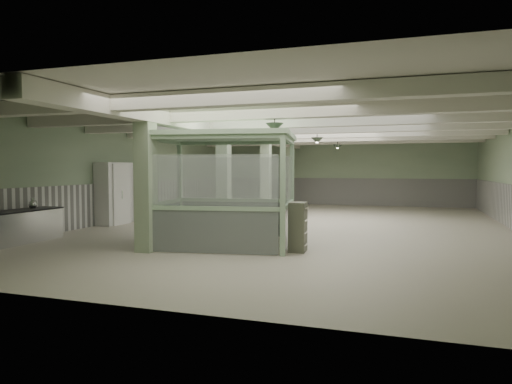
% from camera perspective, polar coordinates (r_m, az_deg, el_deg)
% --- Properties ---
extents(floor, '(20.00, 20.00, 0.00)m').
position_cam_1_polar(floor, '(16.28, 5.50, -4.29)').
color(floor, beige).
rests_on(floor, ground).
extents(ceiling, '(14.00, 20.00, 0.02)m').
position_cam_1_polar(ceiling, '(16.23, 5.57, 8.42)').
color(ceiling, beige).
rests_on(ceiling, wall_back).
extents(wall_back, '(14.00, 0.02, 3.60)m').
position_cam_1_polar(wall_back, '(26.00, 10.45, 2.37)').
color(wall_back, '#9EB691').
rests_on(wall_back, floor).
extents(wall_front, '(14.00, 0.02, 3.60)m').
position_cam_1_polar(wall_front, '(6.79, -13.64, 0.70)').
color(wall_front, '#9EB691').
rests_on(wall_front, floor).
extents(wall_left, '(0.02, 20.00, 3.60)m').
position_cam_1_polar(wall_left, '(18.98, -15.55, 2.10)').
color(wall_left, '#9EB691').
rests_on(wall_left, floor).
extents(wainscot_left, '(0.05, 19.90, 1.50)m').
position_cam_1_polar(wainscot_left, '(19.01, -15.44, -1.07)').
color(wainscot_left, white).
rests_on(wainscot_left, floor).
extents(wainscot_back, '(13.90, 0.05, 1.50)m').
position_cam_1_polar(wainscot_back, '(26.01, 10.42, 0.06)').
color(wainscot_back, white).
rests_on(wainscot_back, floor).
extents(girder, '(0.45, 19.90, 0.40)m').
position_cam_1_polar(girder, '(16.94, -2.78, 7.46)').
color(girder, silver).
rests_on(girder, ceiling).
extents(beam_a, '(13.90, 0.35, 0.32)m').
position_cam_1_polar(beam_a, '(9.10, -5.22, 11.56)').
color(beam_a, silver).
rests_on(beam_a, ceiling).
extents(beam_b, '(13.90, 0.35, 0.32)m').
position_cam_1_polar(beam_b, '(11.41, -0.11, 9.83)').
color(beam_b, silver).
rests_on(beam_b, ceiling).
extents(beam_c, '(13.90, 0.35, 0.32)m').
position_cam_1_polar(beam_c, '(13.79, 3.23, 8.64)').
color(beam_c, silver).
rests_on(beam_c, ceiling).
extents(beam_d, '(13.90, 0.35, 0.32)m').
position_cam_1_polar(beam_d, '(16.21, 5.56, 7.79)').
color(beam_d, silver).
rests_on(beam_d, ceiling).
extents(beam_e, '(13.90, 0.35, 0.32)m').
position_cam_1_polar(beam_e, '(18.65, 7.28, 7.15)').
color(beam_e, silver).
rests_on(beam_e, ceiling).
extents(beam_f, '(13.90, 0.35, 0.32)m').
position_cam_1_polar(beam_f, '(21.10, 8.60, 6.65)').
color(beam_f, silver).
rests_on(beam_f, ceiling).
extents(beam_g, '(13.90, 0.35, 0.32)m').
position_cam_1_polar(beam_g, '(23.56, 9.64, 6.26)').
color(beam_g, silver).
rests_on(beam_g, ceiling).
extents(column_a, '(0.42, 0.42, 3.60)m').
position_cam_1_polar(column_a, '(11.50, -13.63, 1.61)').
color(column_a, '#A3BA96').
rests_on(column_a, floor).
extents(column_b, '(0.42, 0.42, 3.60)m').
position_cam_1_polar(column_b, '(15.96, -4.07, 2.05)').
color(column_b, '#A3BA96').
rests_on(column_b, floor).
extents(column_c, '(0.42, 0.42, 3.60)m').
position_cam_1_polar(column_c, '(20.67, 1.24, 2.27)').
color(column_c, '#A3BA96').
rests_on(column_c, floor).
extents(column_d, '(0.42, 0.42, 3.60)m').
position_cam_1_polar(column_d, '(24.52, 4.00, 2.38)').
color(column_d, '#A3BA96').
rests_on(column_d, floor).
extents(pendant_front, '(0.44, 0.44, 0.22)m').
position_cam_1_polar(pendant_front, '(11.23, 2.33, 8.04)').
color(pendant_front, '#303E2F').
rests_on(pendant_front, ceiling).
extents(pendant_mid, '(0.44, 0.44, 0.22)m').
position_cam_1_polar(pendant_mid, '(16.57, 7.64, 6.39)').
color(pendant_mid, '#303E2F').
rests_on(pendant_mid, ceiling).
extents(pendant_back, '(0.44, 0.44, 0.22)m').
position_cam_1_polar(pendant_back, '(21.49, 10.14, 5.59)').
color(pendant_back, '#303E2F').
rests_on(pendant_back, ceiling).
extents(pitcher_far, '(0.26, 0.29, 0.32)m').
position_cam_1_polar(pitcher_far, '(14.39, -26.14, -1.30)').
color(pitcher_far, silver).
rests_on(pitcher_far, prep_counter).
extents(walkin_cooler, '(0.90, 2.55, 2.34)m').
position_cam_1_polar(walkin_cooler, '(17.98, -16.27, 0.03)').
color(walkin_cooler, white).
rests_on(walkin_cooler, floor).
extents(guard_booth, '(4.16, 3.69, 2.98)m').
position_cam_1_polar(guard_booth, '(12.31, -4.00, 2.57)').
color(guard_booth, '#9FC29B').
rests_on(guard_booth, floor).
extents(filing_cabinet, '(0.43, 0.59, 1.22)m').
position_cam_1_polar(filing_cabinet, '(11.34, 5.26, -4.37)').
color(filing_cabinet, '#5F6151').
rests_on(filing_cabinet, floor).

